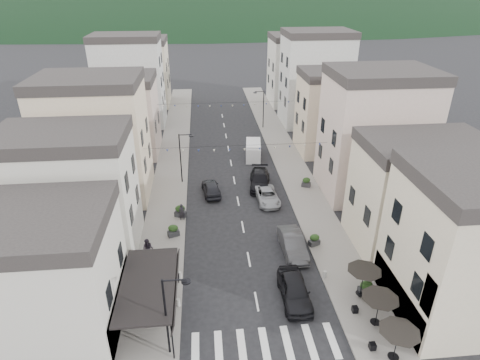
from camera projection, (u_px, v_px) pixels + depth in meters
The scene contains 28 objects.
sidewalk_left at pixel (173, 162), 52.05m from camera, with size 4.00×76.00×0.12m, color slate.
sidewalk_right at pixel (287, 157), 53.34m from camera, with size 4.00×76.00×0.12m, color slate.
hill_backdrop at pixel (203, 11), 290.95m from camera, with size 640.00×360.00×70.00m, color black.
boutique_building at pixel (20, 282), 25.60m from camera, with size 12.00×8.00×8.00m, color beige.
bistro_building at pixel (476, 252), 26.82m from camera, with size 10.00×8.00×10.00m, color beige.
boutique_awning at pixel (152, 284), 26.70m from camera, with size 3.77×7.50×3.28m.
buildings_row_left at pixel (119, 105), 53.84m from camera, with size 10.20×54.16×14.00m.
buildings_row_right at pixel (332, 100), 55.20m from camera, with size 10.20×54.16×14.50m.
cafe_terrace at pixel (380, 301), 26.36m from camera, with size 2.50×8.10×2.53m.
streetlamp_left_near at pixel (170, 309), 23.89m from camera, with size 1.70×0.56×6.00m.
streetlamp_left_far at pixel (183, 153), 45.23m from camera, with size 1.70×0.56×6.00m.
streetlamp_right_far at pixel (262, 106), 62.22m from camera, with size 1.70×0.56×6.00m.
bollards at pixel (258, 302), 28.98m from camera, with size 11.66×10.26×0.60m.
bunting_near at pixel (237, 149), 41.29m from camera, with size 19.00×0.28×0.62m.
bunting_far at pixel (227, 105), 55.51m from camera, with size 19.00×0.28×0.62m.
parked_car_a at pixel (295, 290), 29.46m from camera, with size 2.03×5.04×1.72m, color black.
parked_car_b at pixel (293, 244), 34.59m from camera, with size 1.78×5.09×1.68m, color #363639.
parked_car_c at pixel (267, 196), 42.60m from camera, with size 2.22×4.80×1.34m, color gray.
parked_car_d at pixel (260, 180), 45.62m from camera, with size 2.28×5.60×1.62m, color black.
parked_car_e at pixel (211, 188), 44.02m from camera, with size 1.76×4.37×1.49m, color black.
delivery_van at pixel (253, 150), 52.93m from camera, with size 2.45×4.95×2.28m.
pedestrian_a at pixel (182, 212), 39.07m from camera, with size 0.62×0.41×1.70m, color black.
pedestrian_b at pixel (148, 249), 33.59m from camera, with size 0.92×0.72×1.89m, color #261F29.
planter_la at pixel (173, 231), 36.72m from camera, with size 1.18×0.90×1.17m.
planter_lb at pixel (180, 211), 39.71m from camera, with size 1.26×0.97×1.25m.
planter_ra at pixel (366, 288), 29.87m from camera, with size 1.15×0.73×1.22m.
planter_rb at pixel (314, 240), 35.47m from camera, with size 1.11×0.87×1.10m.
planter_rc at pixel (306, 182), 45.46m from camera, with size 1.15×0.90×1.13m.
Camera 1 is at (-3.37, -16.18, 21.35)m, focal length 30.00 mm.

